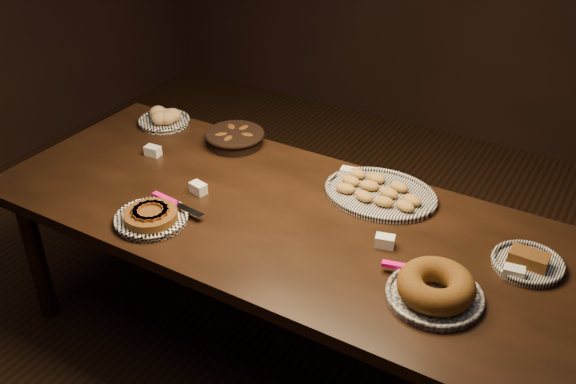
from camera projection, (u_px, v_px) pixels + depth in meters
The scene contains 9 objects.
ground at pixel (280, 347), 2.94m from camera, with size 5.00×5.00×0.00m, color black.
buffet_table at pixel (279, 227), 2.58m from camera, with size 2.40×1.00×0.75m.
apple_tart_plate at pixel (151, 217), 2.47m from camera, with size 0.32×0.29×0.06m.
madeleine_platter at pixel (379, 192), 2.63m from camera, with size 0.47×0.38×0.05m.
bundt_cake_plate at pixel (435, 289), 2.09m from camera, with size 0.38×0.34×0.10m.
croissant_basket at pixel (235, 137), 3.00m from camera, with size 0.33×0.33×0.07m.
bread_roll_plate at pixel (164, 118), 3.19m from camera, with size 0.26×0.26×0.08m.
loaf_plate at pixel (528, 262), 2.24m from camera, with size 0.25×0.25×0.06m.
tent_cards at pixel (308, 201), 2.57m from camera, with size 1.71×0.49×0.04m.
Camera 1 is at (1.12, -1.79, 2.17)m, focal length 40.00 mm.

